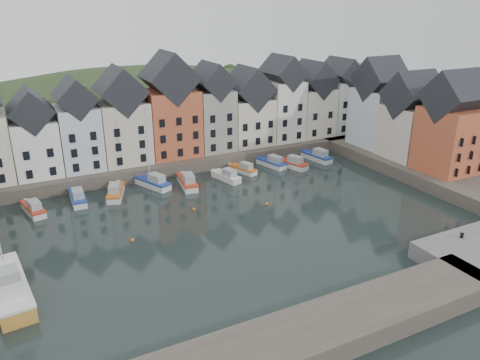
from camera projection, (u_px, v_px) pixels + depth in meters
ground at (246, 228)px, 60.30m from camera, size 260.00×260.00×0.00m
far_quay at (169, 156)px, 84.89m from camera, size 90.00×16.00×2.00m
right_quay at (433, 170)px, 78.15m from camera, size 14.00×54.00×2.00m
near_wall at (263, 353)px, 37.40m from camera, size 50.00×6.00×2.00m
hillside at (138, 201)px, 113.30m from camera, size 153.60×70.40×64.00m
far_terrace at (188, 114)px, 81.77m from camera, size 72.37×8.16×17.78m
right_terrace at (412, 118)px, 79.11m from camera, size 8.30×24.25×16.36m
mooring_buoys at (201, 217)px, 62.98m from camera, size 20.50×5.50×0.50m
boat_a at (34, 209)px, 64.13m from camera, size 3.03×6.18×2.28m
boat_b at (78, 197)px, 67.73m from camera, size 2.20×6.42×2.44m
boat_c at (115, 192)px, 69.57m from camera, size 4.10×6.88×2.52m
boat_d at (154, 182)px, 73.14m from camera, size 4.53×6.96×12.78m
boat_e at (188, 182)px, 73.41m from camera, size 3.07×7.01×2.60m
boat_f at (227, 176)px, 76.09m from camera, size 3.18×6.14×2.26m
boat_g at (243, 169)px, 79.47m from camera, size 3.40×5.70×2.09m
boat_h at (272, 163)px, 82.34m from camera, size 3.30×6.43×2.36m
boat_i at (292, 163)px, 81.96m from camera, size 4.06×6.64×2.44m
boat_j at (317, 156)px, 85.61m from camera, size 3.02×6.77×2.51m
large_vessel at (10, 287)px, 45.31m from camera, size 4.28×11.75×5.99m
mooring_bollard at (462, 235)px, 53.43m from camera, size 0.48×0.48×0.56m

